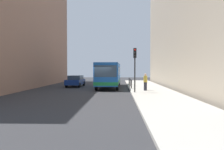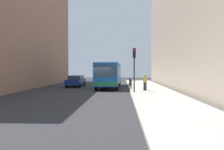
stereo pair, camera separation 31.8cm
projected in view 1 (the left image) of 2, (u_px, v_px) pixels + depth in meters
name	position (u px, v px, depth m)	size (l,w,h in m)	color
ground_plane	(99.00, 91.00, 23.47)	(80.00, 80.00, 0.00)	#2D2D30
sidewalk	(151.00, 91.00, 23.28)	(4.40, 40.00, 0.15)	#ADA89E
building_left	(8.00, 19.00, 27.62)	(7.00, 32.00, 17.00)	#936B56
building_right	(198.00, 18.00, 26.86)	(7.00, 32.00, 16.76)	#B2A38C
bus	(109.00, 74.00, 28.38)	(2.76, 11.07, 3.00)	#19519E
car_beside_bus	(76.00, 81.00, 29.68)	(1.98, 4.46, 1.48)	navy
traffic_light	(135.00, 62.00, 20.90)	(0.28, 0.33, 4.10)	black
bollard_near	(131.00, 84.00, 25.08)	(0.11, 0.11, 0.95)	black
bollard_mid	(130.00, 83.00, 28.09)	(0.11, 0.11, 0.95)	black
bollard_far	(129.00, 81.00, 31.11)	(0.11, 0.11, 0.95)	black
pedestrian_near_signal	(145.00, 82.00, 22.68)	(0.38, 0.38, 1.71)	#26262D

